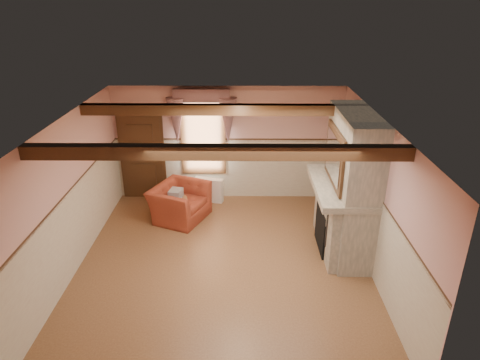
{
  "coord_description": "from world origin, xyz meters",
  "views": [
    {
      "loc": [
        0.38,
        -6.85,
        4.75
      ],
      "look_at": [
        0.31,
        0.8,
        1.4
      ],
      "focal_mm": 32.0,
      "sensor_mm": 36.0,
      "label": 1
    }
  ],
  "objects_px": {
    "radiator": "(209,190)",
    "mantel_clock": "(334,163)",
    "bowl": "(339,177)",
    "oil_lamp": "(339,171)",
    "side_table": "(178,209)",
    "armchair": "(180,202)"
  },
  "relations": [
    {
      "from": "mantel_clock",
      "to": "side_table",
      "type": "bearing_deg",
      "value": 174.76
    },
    {
      "from": "bowl",
      "to": "mantel_clock",
      "type": "distance_m",
      "value": 0.59
    },
    {
      "from": "radiator",
      "to": "bowl",
      "type": "bearing_deg",
      "value": -20.07
    },
    {
      "from": "radiator",
      "to": "mantel_clock",
      "type": "distance_m",
      "value": 3.25
    },
    {
      "from": "armchair",
      "to": "radiator",
      "type": "relative_size",
      "value": 1.73
    },
    {
      "from": "armchair",
      "to": "side_table",
      "type": "distance_m",
      "value": 0.16
    },
    {
      "from": "radiator",
      "to": "mantel_clock",
      "type": "bearing_deg",
      "value": -10.86
    },
    {
      "from": "side_table",
      "to": "mantel_clock",
      "type": "relative_size",
      "value": 2.29
    },
    {
      "from": "bowl",
      "to": "mantel_clock",
      "type": "relative_size",
      "value": 1.36
    },
    {
      "from": "bowl",
      "to": "oil_lamp",
      "type": "height_order",
      "value": "oil_lamp"
    },
    {
      "from": "armchair",
      "to": "oil_lamp",
      "type": "distance_m",
      "value": 3.64
    },
    {
      "from": "oil_lamp",
      "to": "armchair",
      "type": "bearing_deg",
      "value": 164.29
    },
    {
      "from": "side_table",
      "to": "mantel_clock",
      "type": "bearing_deg",
      "value": -5.24
    },
    {
      "from": "armchair",
      "to": "mantel_clock",
      "type": "xyz_separation_m",
      "value": [
        3.32,
        -0.41,
        1.13
      ]
    },
    {
      "from": "side_table",
      "to": "mantel_clock",
      "type": "height_order",
      "value": "mantel_clock"
    },
    {
      "from": "bowl",
      "to": "oil_lamp",
      "type": "bearing_deg",
      "value": 90.0
    },
    {
      "from": "bowl",
      "to": "oil_lamp",
      "type": "distance_m",
      "value": 0.12
    },
    {
      "from": "bowl",
      "to": "mantel_clock",
      "type": "height_order",
      "value": "mantel_clock"
    },
    {
      "from": "radiator",
      "to": "bowl",
      "type": "distance_m",
      "value": 3.51
    },
    {
      "from": "mantel_clock",
      "to": "oil_lamp",
      "type": "relative_size",
      "value": 0.86
    },
    {
      "from": "armchair",
      "to": "oil_lamp",
      "type": "relative_size",
      "value": 4.34
    },
    {
      "from": "radiator",
      "to": "oil_lamp",
      "type": "distance_m",
      "value": 3.51
    }
  ]
}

